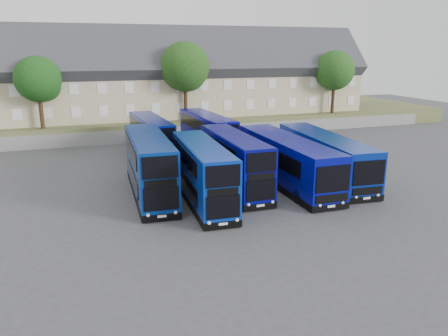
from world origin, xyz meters
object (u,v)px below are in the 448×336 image
at_px(tree_far, 344,67).
at_px(tree_east, 335,72).
at_px(dd_front_left, 150,167).
at_px(dd_front_mid, 203,174).
at_px(coach_east_a, 286,162).
at_px(tree_west, 39,81).
at_px(tree_mid, 186,69).

bearing_deg(tree_far, tree_east, -130.60).
xyz_separation_m(dd_front_left, dd_front_mid, (3.18, -2.67, -0.12)).
xyz_separation_m(coach_east_a, tree_west, (-18.49, 20.87, 5.26)).
relative_size(dd_front_left, dd_front_mid, 1.06).
distance_m(tree_mid, tree_far, 26.80).
height_order(tree_west, tree_far, tree_far).
xyz_separation_m(dd_front_left, tree_east, (28.09, 20.21, 5.26)).
relative_size(dd_front_left, tree_far, 1.27).
distance_m(tree_east, tree_far, 9.23).
bearing_deg(dd_front_left, dd_front_mid, -37.36).
xyz_separation_m(tree_west, tree_far, (42.00, 7.00, 0.68)).
distance_m(tree_mid, tree_east, 20.02).
height_order(dd_front_left, tree_east, tree_east).
bearing_deg(tree_far, dd_front_left, -141.40).
relative_size(coach_east_a, tree_mid, 1.45).
relative_size(coach_east_a, tree_far, 1.54).
bearing_deg(tree_mid, tree_far, 14.04).
bearing_deg(tree_east, tree_far, 49.40).
distance_m(dd_front_left, tree_mid, 23.02).
distance_m(coach_east_a, tree_mid, 22.42).
distance_m(dd_front_mid, tree_east, 34.25).
distance_m(dd_front_left, tree_far, 43.98).
bearing_deg(dd_front_mid, coach_east_a, 18.36).
bearing_deg(coach_east_a, dd_front_mid, -164.32).
bearing_deg(tree_west, dd_front_mid, -64.14).
relative_size(tree_mid, tree_east, 1.12).
height_order(dd_front_mid, tree_mid, tree_mid).
height_order(dd_front_left, tree_mid, tree_mid).
bearing_deg(coach_east_a, dd_front_left, 176.93).
distance_m(dd_front_mid, tree_far, 43.37).
bearing_deg(dd_front_mid, tree_west, 119.03).
bearing_deg(coach_east_a, tree_far, 50.35).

